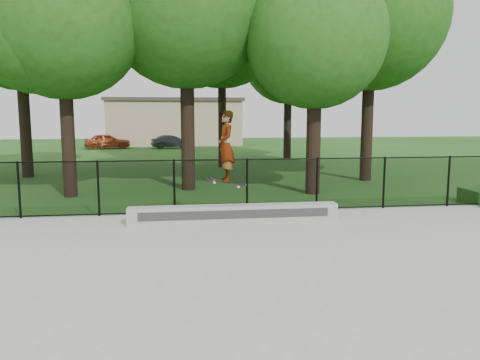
{
  "coord_description": "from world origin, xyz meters",
  "views": [
    {
      "loc": [
        -1.92,
        -6.76,
        2.73
      ],
      "look_at": [
        -0.43,
        4.2,
        1.2
      ],
      "focal_mm": 35.0,
      "sensor_mm": 36.0,
      "label": 1
    }
  ],
  "objects": [
    {
      "name": "concrete_slab",
      "position": [
        0.0,
        0.0,
        0.03
      ],
      "size": [
        14.0,
        12.0,
        0.06
      ],
      "primitive_type": "cube",
      "color": "#999894",
      "rests_on": "ground"
    },
    {
      "name": "car_b",
      "position": [
        -2.29,
        32.63,
        0.55
      ],
      "size": [
        3.19,
        1.74,
        1.1
      ],
      "primitive_type": "imported",
      "rotation": [
        0.0,
        0.0,
        1.77
      ],
      "color": "black",
      "rests_on": "ground"
    },
    {
      "name": "tree_row",
      "position": [
        -0.32,
        14.31,
        6.64
      ],
      "size": [
        20.66,
        18.22,
        10.86
      ],
      "color": "black",
      "rests_on": "ground"
    },
    {
      "name": "chainlink_fence",
      "position": [
        0.0,
        5.9,
        0.81
      ],
      "size": [
        16.06,
        0.06,
        1.5
      ],
      "color": "black",
      "rests_on": "concrete_slab"
    },
    {
      "name": "car_a",
      "position": [
        -7.53,
        32.82,
        0.63
      ],
      "size": [
        3.88,
        2.2,
        1.25
      ],
      "primitive_type": "imported",
      "rotation": [
        0.0,
        0.0,
        1.78
      ],
      "color": "#96381B",
      "rests_on": "ground"
    },
    {
      "name": "distant_building",
      "position": [
        -2.0,
        38.0,
        2.16
      ],
      "size": [
        12.4,
        6.4,
        4.3
      ],
      "color": "tan",
      "rests_on": "ground"
    },
    {
      "name": "grind_ledge",
      "position": [
        -0.51,
        4.7,
        0.28
      ],
      "size": [
        5.28,
        0.4,
        0.43
      ],
      "primitive_type": "cube",
      "color": "#9C9D98",
      "rests_on": "concrete_slab"
    },
    {
      "name": "car_c",
      "position": [
        -1.44,
        35.81,
        0.54
      ],
      "size": [
        3.47,
        1.67,
        1.07
      ],
      "primitive_type": "imported",
      "rotation": [
        0.0,
        0.0,
        1.52
      ],
      "color": "#A0AAB6",
      "rests_on": "ground"
    },
    {
      "name": "skater_airborne",
      "position": [
        -0.72,
        4.65,
        1.96
      ],
      "size": [
        0.82,
        0.68,
        1.93
      ],
      "color": "black",
      "rests_on": "ground"
    },
    {
      "name": "ground",
      "position": [
        0.0,
        0.0,
        0.0
      ],
      "size": [
        100.0,
        100.0,
        0.0
      ],
      "primitive_type": "plane",
      "color": "#1C4C15",
      "rests_on": "ground"
    }
  ]
}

